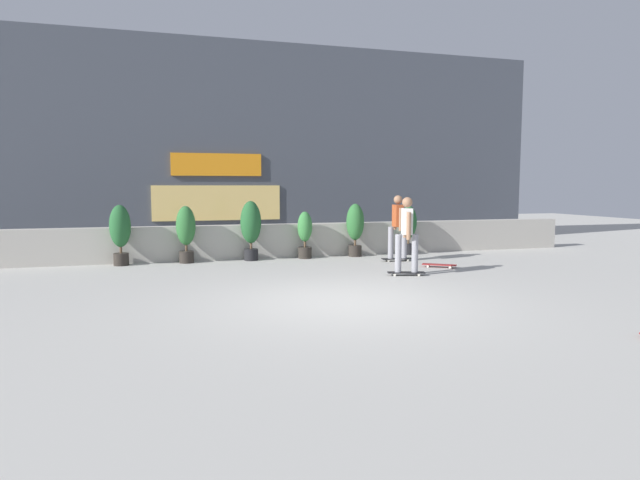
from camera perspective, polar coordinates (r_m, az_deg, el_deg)
name	(u,v)px	position (r m, az deg, el deg)	size (l,w,h in m)	color
ground_plane	(345,302)	(9.20, 2.68, -6.48)	(48.00, 48.00, 0.00)	#B2AFA8
planter_wall	(273,241)	(14.86, -4.94, -0.08)	(18.00, 0.40, 0.90)	#B2ADA3
building_backdrop	(248,147)	(18.77, -7.51, 9.63)	(20.00, 2.08, 6.50)	#424751
potted_plant_0	(120,230)	(14.11, -20.15, 0.95)	(0.50, 0.50, 1.48)	#2D2823
potted_plant_1	(186,230)	(14.10, -13.83, 1.00)	(0.48, 0.48, 1.43)	#2D2823
potted_plant_2	(251,226)	(14.26, -7.24, 1.48)	(0.54, 0.54, 1.55)	black
potted_plant_3	(305,233)	(14.58, -1.59, 0.75)	(0.39, 0.39, 1.25)	#2D2823
potted_plant_4	(355,226)	(15.00, 3.70, 1.46)	(0.49, 0.49, 1.45)	#2D2823
potted_plant_5	(409,227)	(15.63, 9.24, 1.38)	(0.45, 0.45, 1.38)	black
skater_by_wall_left	(407,232)	(11.87, 9.06, 0.80)	(0.82, 0.54, 1.70)	black
skater_far_left	(398,225)	(14.12, 8.12, 1.58)	(0.82, 0.56, 1.70)	black
skateboard_aside	(439,265)	(13.30, 12.35, -2.55)	(0.77, 0.62, 0.08)	maroon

